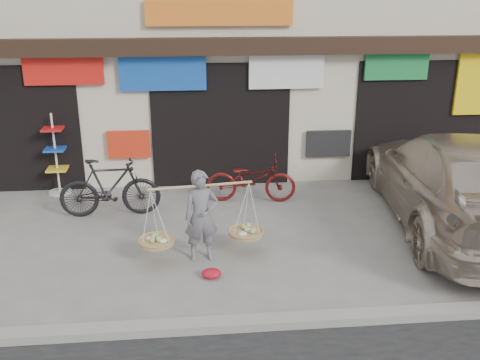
{
  "coord_description": "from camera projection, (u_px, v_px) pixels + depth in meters",
  "views": [
    {
      "loc": [
        -0.67,
        -7.86,
        4.11
      ],
      "look_at": [
        0.17,
        0.9,
        1.0
      ],
      "focal_mm": 40.0,
      "sensor_mm": 36.0,
      "label": 1
    }
  ],
  "objects": [
    {
      "name": "kerb",
      "position": [
        248.0,
        323.0,
        6.91
      ],
      "size": [
        70.0,
        0.25,
        0.12
      ],
      "primitive_type": "cube",
      "color": "gray",
      "rests_on": "ground"
    },
    {
      "name": "ground",
      "position": [
        235.0,
        255.0,
        8.81
      ],
      "size": [
        70.0,
        70.0,
        0.0
      ],
      "primitive_type": "plane",
      "color": "gray",
      "rests_on": "ground"
    },
    {
      "name": "street_vendor",
      "position": [
        202.0,
        220.0,
        8.49
      ],
      "size": [
        2.0,
        0.75,
        1.5
      ],
      "rotation": [
        0.0,
        0.0,
        0.13
      ],
      "color": "slate",
      "rests_on": "ground"
    },
    {
      "name": "bike_1",
      "position": [
        110.0,
        188.0,
        10.2
      ],
      "size": [
        1.93,
        0.6,
        1.15
      ],
      "primitive_type": "imported",
      "rotation": [
        0.0,
        0.0,
        1.6
      ],
      "color": "black",
      "rests_on": "ground"
    },
    {
      "name": "bike_2",
      "position": [
        251.0,
        179.0,
        10.94
      ],
      "size": [
        1.9,
        0.86,
        0.96
      ],
      "primitive_type": "imported",
      "rotation": [
        0.0,
        0.0,
        1.45
      ],
      "color": "#5B100F",
      "rests_on": "ground"
    },
    {
      "name": "display_rack",
      "position": [
        57.0,
        162.0,
        11.31
      ],
      "size": [
        0.48,
        0.48,
        1.75
      ],
      "rotation": [
        0.0,
        0.0,
        0.02
      ],
      "color": "silver",
      "rests_on": "ground"
    },
    {
      "name": "suv",
      "position": [
        457.0,
        180.0,
        9.76
      ],
      "size": [
        3.18,
        6.22,
        1.73
      ],
      "rotation": [
        0.0,
        0.0,
        3.01
      ],
      "color": "#BEAD99",
      "rests_on": "ground"
    },
    {
      "name": "red_bag",
      "position": [
        211.0,
        273.0,
        8.11
      ],
      "size": [
        0.31,
        0.25,
        0.14
      ],
      "primitive_type": "ellipsoid",
      "color": "red",
      "rests_on": "ground"
    },
    {
      "name": "shophouse_block",
      "position": [
        213.0,
        19.0,
        13.68
      ],
      "size": [
        14.0,
        6.32,
        7.0
      ],
      "color": "beige",
      "rests_on": "ground"
    }
  ]
}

